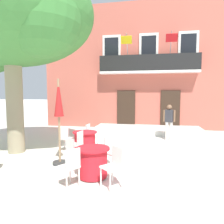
% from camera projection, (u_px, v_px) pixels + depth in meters
% --- Properties ---
extents(ground_plane, '(120.00, 120.00, 0.00)m').
position_uv_depth(ground_plane, '(119.00, 150.00, 7.79)').
color(ground_plane, silver).
extents(building_facade, '(13.00, 5.09, 7.50)m').
position_uv_depth(building_facade, '(149.00, 70.00, 14.12)').
color(building_facade, '#BC5B4C').
rests_on(building_facade, ground).
extents(entrance_step_platform, '(5.81, 2.22, 0.25)m').
position_uv_depth(entrance_step_platform, '(147.00, 130.00, 11.41)').
color(entrance_step_platform, silver).
rests_on(entrance_step_platform, ground).
extents(plane_tree, '(5.87, 5.15, 6.50)m').
position_uv_depth(plane_tree, '(10.00, 20.00, 7.16)').
color(plane_tree, gray).
rests_on(plane_tree, ground).
extents(cafe_table_middle, '(0.86, 0.86, 0.76)m').
position_uv_depth(cafe_table_middle, '(93.00, 162.00, 5.23)').
color(cafe_table_middle, red).
rests_on(cafe_table_middle, ground).
extents(cafe_chair_middle_0, '(0.56, 0.56, 0.91)m').
position_uv_depth(cafe_chair_middle_0, '(114.00, 164.00, 4.69)').
color(cafe_chair_middle_0, silver).
rests_on(cafe_chair_middle_0, ground).
extents(cafe_chair_middle_1, '(0.56, 0.56, 0.91)m').
position_uv_depth(cafe_chair_middle_1, '(112.00, 150.00, 5.80)').
color(cafe_chair_middle_1, silver).
rests_on(cafe_chair_middle_1, ground).
extents(cafe_chair_middle_2, '(0.56, 0.56, 0.91)m').
position_uv_depth(cafe_chair_middle_2, '(73.00, 151.00, 5.70)').
color(cafe_chair_middle_2, silver).
rests_on(cafe_chair_middle_2, ground).
extents(cafe_chair_middle_3, '(0.55, 0.55, 0.91)m').
position_uv_depth(cafe_chair_middle_3, '(70.00, 165.00, 4.61)').
color(cafe_chair_middle_3, silver).
rests_on(cafe_chair_middle_3, ground).
extents(cafe_table_front, '(0.86, 0.86, 0.76)m').
position_uv_depth(cafe_table_front, '(85.00, 142.00, 7.43)').
color(cafe_table_front, red).
rests_on(cafe_table_front, ground).
extents(cafe_chair_front_0, '(0.44, 0.44, 0.91)m').
position_uv_depth(cafe_chair_front_0, '(77.00, 143.00, 6.68)').
color(cafe_chair_front_0, silver).
rests_on(cafe_chair_front_0, ground).
extents(cafe_chair_front_1, '(0.40, 0.40, 0.91)m').
position_uv_depth(cafe_chair_front_1, '(106.00, 138.00, 7.35)').
color(cafe_chair_front_1, silver).
rests_on(cafe_chair_front_1, ground).
extents(cafe_chair_front_2, '(0.43, 0.43, 0.91)m').
position_uv_depth(cafe_chair_front_2, '(90.00, 134.00, 8.16)').
color(cafe_chair_front_2, silver).
rests_on(cafe_chair_front_2, ground).
extents(cafe_chair_front_3, '(0.44, 0.44, 0.91)m').
position_uv_depth(cafe_chair_front_3, '(65.00, 137.00, 7.56)').
color(cafe_chair_front_3, silver).
rests_on(cafe_chair_front_3, ground).
extents(cafe_umbrella, '(0.44, 0.44, 2.55)m').
position_uv_depth(cafe_umbrella, '(59.00, 109.00, 6.08)').
color(cafe_umbrella, '#997A56').
rests_on(cafe_umbrella, ground).
extents(pedestrian_near_entrance, '(0.53, 0.31, 1.62)m').
position_uv_depth(pedestrian_near_entrance, '(169.00, 120.00, 9.39)').
color(pedestrian_near_entrance, silver).
rests_on(pedestrian_near_entrance, ground).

